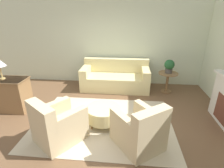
% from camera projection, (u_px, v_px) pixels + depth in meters
% --- Properties ---
extents(ground_plane, '(16.00, 16.00, 0.00)m').
position_uv_depth(ground_plane, '(103.00, 122.00, 4.06)').
color(ground_plane, brown).
extents(wall_back, '(9.09, 0.12, 2.80)m').
position_uv_depth(wall_back, '(114.00, 43.00, 5.92)').
color(wall_back, beige).
rests_on(wall_back, ground_plane).
extents(rug, '(3.14, 2.32, 0.01)m').
position_uv_depth(rug, '(103.00, 122.00, 4.06)').
color(rug, beige).
rests_on(rug, ground_plane).
extents(couch, '(2.17, 0.94, 0.93)m').
position_uv_depth(couch, '(115.00, 78.00, 5.78)').
color(couch, beige).
rests_on(couch, ground_plane).
extents(armchair_left, '(1.09, 1.12, 0.92)m').
position_uv_depth(armchair_left, '(57.00, 126.00, 3.36)').
color(armchair_left, '#C6B289').
rests_on(armchair_left, rug).
extents(armchair_right, '(1.09, 1.12, 0.92)m').
position_uv_depth(armchair_right, '(140.00, 131.00, 3.22)').
color(armchair_right, '#C6B289').
rests_on(armchair_right, rug).
extents(ottoman_table, '(0.76, 0.76, 0.41)m').
position_uv_depth(ottoman_table, '(103.00, 113.00, 3.93)').
color(ottoman_table, beige).
rests_on(ottoman_table, rug).
extents(side_table, '(0.59, 0.59, 0.64)m').
position_uv_depth(side_table, '(168.00, 79.00, 5.46)').
color(side_table, olive).
rests_on(side_table, ground_plane).
extents(dresser, '(1.13, 0.56, 0.85)m').
position_uv_depth(dresser, '(7.00, 94.00, 4.47)').
color(dresser, olive).
rests_on(dresser, ground_plane).
extents(potted_plant_on_side_table, '(0.30, 0.30, 0.41)m').
position_uv_depth(potted_plant_on_side_table, '(169.00, 66.00, 5.30)').
color(potted_plant_on_side_table, '#4C4742').
rests_on(potted_plant_on_side_table, side_table).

